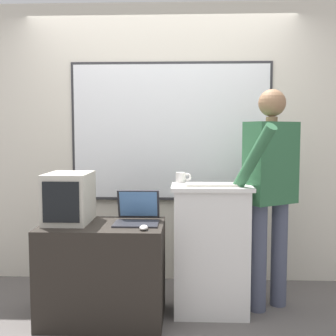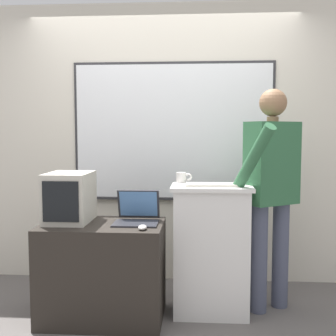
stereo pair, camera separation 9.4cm
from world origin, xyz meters
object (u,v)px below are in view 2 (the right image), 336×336
(crt_monitor, at_px, (69,197))
(person_presenter, at_px, (272,184))
(lectern_podium, at_px, (211,249))
(computer_mouse_by_laptop, at_px, (142,227))
(wireless_keyboard, at_px, (213,185))
(laptop, at_px, (137,213))
(coffee_mug, at_px, (182,177))
(side_desk, at_px, (103,271))

(crt_monitor, bearing_deg, person_presenter, 7.28)
(lectern_podium, bearing_deg, person_presenter, 10.50)
(lectern_podium, xyz_separation_m, computer_mouse_by_laptop, (-0.49, -0.35, 0.24))
(computer_mouse_by_laptop, bearing_deg, lectern_podium, 35.18)
(wireless_keyboard, bearing_deg, crt_monitor, -176.95)
(laptop, height_order, computer_mouse_by_laptop, laptop)
(lectern_podium, distance_m, coffee_mug, 0.61)
(coffee_mug, bearing_deg, wireless_keyboard, -39.61)
(side_desk, bearing_deg, laptop, 15.43)
(person_presenter, height_order, crt_monitor, person_presenter)
(laptop, relative_size, wireless_keyboard, 0.82)
(computer_mouse_by_laptop, bearing_deg, person_presenter, 24.27)
(lectern_podium, distance_m, crt_monitor, 1.17)
(computer_mouse_by_laptop, relative_size, coffee_mug, 0.79)
(side_desk, height_order, computer_mouse_by_laptop, computer_mouse_by_laptop)
(lectern_podium, bearing_deg, wireless_keyboard, -83.71)
(side_desk, bearing_deg, coffee_mug, 27.79)
(laptop, bearing_deg, coffee_mug, 35.73)
(lectern_podium, relative_size, laptop, 3.06)
(laptop, relative_size, crt_monitor, 0.77)
(wireless_keyboard, relative_size, crt_monitor, 0.95)
(coffee_mug, bearing_deg, lectern_podium, -31.80)
(crt_monitor, bearing_deg, lectern_podium, 5.86)
(wireless_keyboard, xyz_separation_m, crt_monitor, (-1.09, -0.06, -0.10))
(lectern_podium, height_order, wireless_keyboard, wireless_keyboard)
(person_presenter, bearing_deg, computer_mouse_by_laptop, 172.37)
(lectern_podium, distance_m, computer_mouse_by_laptop, 0.65)
(lectern_podium, distance_m, wireless_keyboard, 0.52)
(person_presenter, distance_m, laptop, 1.07)
(lectern_podium, height_order, person_presenter, person_presenter)
(side_desk, relative_size, wireless_keyboard, 2.26)
(person_presenter, bearing_deg, wireless_keyboard, 164.92)
(coffee_mug, bearing_deg, person_presenter, -4.66)
(lectern_podium, distance_m, person_presenter, 0.70)
(person_presenter, relative_size, coffee_mug, 13.86)
(side_desk, height_order, laptop, laptop)
(lectern_podium, xyz_separation_m, person_presenter, (0.47, 0.09, 0.51))
(crt_monitor, xyz_separation_m, coffee_mug, (0.85, 0.26, 0.13))
(laptop, height_order, wireless_keyboard, wireless_keyboard)
(lectern_podium, distance_m, side_desk, 0.85)
(side_desk, distance_m, wireless_keyboard, 1.06)
(side_desk, xyz_separation_m, wireless_keyboard, (0.83, 0.11, 0.65))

